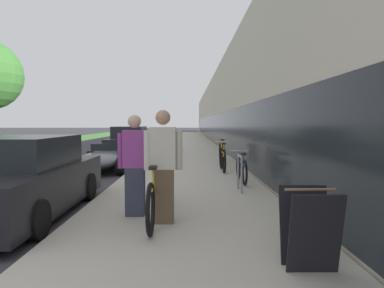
% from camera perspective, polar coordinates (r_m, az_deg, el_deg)
% --- Properties ---
extents(sidewalk_slab, '(3.94, 70.00, 0.11)m').
position_cam_1_polar(sidewalk_slab, '(24.68, -0.62, -0.28)').
color(sidewalk_slab, '#BCB5A5').
rests_on(sidewalk_slab, ground).
extents(storefront_facade, '(10.01, 70.00, 5.54)m').
position_cam_1_polar(storefront_facade, '(33.38, 11.57, 5.31)').
color(storefront_facade, beige).
rests_on(storefront_facade, ground).
extents(lawn_strip, '(4.09, 70.00, 0.03)m').
position_cam_1_polar(lawn_strip, '(31.21, -23.75, 0.15)').
color(lawn_strip, '#478438').
rests_on(lawn_strip, ground).
extents(tandem_bicycle, '(0.52, 2.81, 0.96)m').
position_cam_1_polar(tandem_bicycle, '(5.96, -5.84, -8.12)').
color(tandem_bicycle, black).
rests_on(tandem_bicycle, sidewalk_slab).
extents(person_rider, '(0.62, 0.24, 1.82)m').
position_cam_1_polar(person_rider, '(5.51, -4.83, -3.74)').
color(person_rider, brown).
rests_on(person_rider, sidewalk_slab).
extents(person_bystander, '(0.59, 0.23, 1.75)m').
position_cam_1_polar(person_bystander, '(6.00, -9.49, -3.50)').
color(person_bystander, '#33384C').
rests_on(person_bystander, sidewalk_slab).
extents(bike_rack_hoop, '(0.05, 0.60, 0.84)m').
position_cam_1_polar(bike_rack_hoop, '(8.17, 7.98, -4.19)').
color(bike_rack_hoop, gray).
rests_on(bike_rack_hoop, sidewalk_slab).
extents(cruiser_bike_nearest, '(0.52, 1.76, 0.83)m').
position_cam_1_polar(cruiser_bike_nearest, '(9.43, 8.23, -4.12)').
color(cruiser_bike_nearest, black).
rests_on(cruiser_bike_nearest, sidewalk_slab).
extents(cruiser_bike_middle, '(0.52, 1.78, 0.97)m').
position_cam_1_polar(cruiser_bike_middle, '(11.46, 5.12, -2.48)').
color(cruiser_bike_middle, black).
rests_on(cruiser_bike_middle, sidewalk_slab).
extents(cruiser_bike_farthest, '(0.52, 1.89, 0.97)m').
position_cam_1_polar(cruiser_bike_farthest, '(13.92, 4.97, -1.40)').
color(cruiser_bike_farthest, black).
rests_on(cruiser_bike_farthest, sidewalk_slab).
extents(sandwich_board_sign, '(0.56, 0.56, 0.90)m').
position_cam_1_polar(sandwich_board_sign, '(4.09, 19.00, -13.17)').
color(sandwich_board_sign, black).
rests_on(sandwich_board_sign, sidewalk_slab).
extents(parked_sedan_curbside, '(1.86, 4.31, 1.47)m').
position_cam_1_polar(parked_sedan_curbside, '(7.05, -26.43, -5.36)').
color(parked_sedan_curbside, black).
rests_on(parked_sedan_curbside, ground).
extents(vintage_roadster_curbside, '(1.89, 4.16, 0.92)m').
position_cam_1_polar(vintage_roadster_curbside, '(12.78, -14.44, -2.48)').
color(vintage_roadster_curbside, '#4C5156').
rests_on(vintage_roadster_curbside, ground).
extents(parked_sedan_far, '(1.84, 4.63, 1.52)m').
position_cam_1_polar(parked_sedan_far, '(18.10, -10.33, 0.27)').
color(parked_sedan_far, black).
rests_on(parked_sedan_far, ground).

